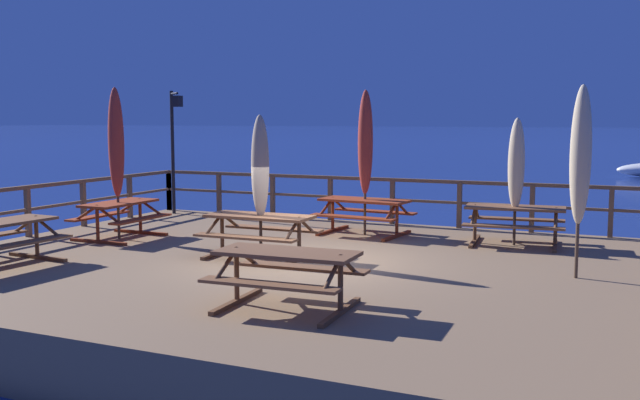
# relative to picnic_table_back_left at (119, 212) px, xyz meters

# --- Properties ---
(ground_plane) EXTENTS (600.00, 600.00, 0.00)m
(ground_plane) POSITION_rel_picnic_table_back_left_xyz_m (4.51, -0.64, -1.42)
(ground_plane) COLOR navy
(wooden_deck) EXTENTS (13.10, 10.18, 0.87)m
(wooden_deck) POSITION_rel_picnic_table_back_left_xyz_m (4.51, -0.64, -0.98)
(wooden_deck) COLOR #846647
(wooden_deck) RESTS_ON ground
(railing_waterside_far) EXTENTS (12.90, 0.10, 1.09)m
(railing_waterside_far) POSITION_rel_picnic_table_back_left_xyz_m (4.51, 4.30, 0.19)
(railing_waterside_far) COLOR brown
(railing_waterside_far) RESTS_ON wooden_deck
(railing_side_left) EXTENTS (0.10, 9.98, 1.09)m
(railing_side_left) POSITION_rel_picnic_table_back_left_xyz_m (-1.89, -0.64, 0.19)
(railing_side_left) COLOR brown
(railing_side_left) RESTS_ON wooden_deck
(picnic_table_back_left) EXTENTS (1.41, 1.70, 0.78)m
(picnic_table_back_left) POSITION_rel_picnic_table_back_left_xyz_m (0.00, 0.00, 0.00)
(picnic_table_back_left) COLOR #993819
(picnic_table_back_left) RESTS_ON wooden_deck
(picnic_table_front_left) EXTENTS (2.01, 1.57, 0.78)m
(picnic_table_front_left) POSITION_rel_picnic_table_back_left_xyz_m (4.46, 2.56, 0.01)
(picnic_table_front_left) COLOR #993819
(picnic_table_front_left) RESTS_ON wooden_deck
(picnic_table_mid_centre) EXTENTS (1.95, 1.44, 0.78)m
(picnic_table_mid_centre) POSITION_rel_picnic_table_back_left_xyz_m (3.65, -0.59, 0.01)
(picnic_table_mid_centre) COLOR brown
(picnic_table_mid_centre) RESTS_ON wooden_deck
(picnic_table_front_right) EXTENTS (1.91, 1.48, 0.78)m
(picnic_table_front_right) POSITION_rel_picnic_table_back_left_xyz_m (5.70, -3.55, 0.01)
(picnic_table_front_right) COLOR brown
(picnic_table_front_right) RESTS_ON wooden_deck
(picnic_table_back_right) EXTENTS (2.03, 1.58, 0.78)m
(picnic_table_back_right) POSITION_rel_picnic_table_back_left_xyz_m (7.62, 2.57, 0.01)
(picnic_table_back_right) COLOR brown
(picnic_table_back_right) RESTS_ON wooden_deck
(patio_umbrella_tall_mid_left) EXTENTS (0.32, 0.32, 3.12)m
(patio_umbrella_tall_mid_left) POSITION_rel_picnic_table_back_left_xyz_m (0.04, -0.08, 1.43)
(patio_umbrella_tall_mid_left) COLOR #4C3828
(patio_umbrella_tall_mid_left) RESTS_ON wooden_deck
(patio_umbrella_tall_back_left) EXTENTS (0.32, 0.32, 3.09)m
(patio_umbrella_tall_back_left) POSITION_rel_picnic_table_back_left_xyz_m (4.47, 2.58, 1.41)
(patio_umbrella_tall_back_left) COLOR #4C3828
(patio_umbrella_tall_back_left) RESTS_ON wooden_deck
(patio_umbrella_tall_back_right) EXTENTS (0.32, 0.32, 2.55)m
(patio_umbrella_tall_back_right) POSITION_rel_picnic_table_back_left_xyz_m (3.68, -0.60, 1.07)
(patio_umbrella_tall_back_right) COLOR #4C3828
(patio_umbrella_tall_back_right) RESTS_ON wooden_deck
(patio_umbrella_tall_front) EXTENTS (0.32, 0.32, 3.00)m
(patio_umbrella_tall_front) POSITION_rel_picnic_table_back_left_xyz_m (8.99, -0.07, 1.36)
(patio_umbrella_tall_front) COLOR #4C3828
(patio_umbrella_tall_front) RESTS_ON wooden_deck
(patio_umbrella_short_back) EXTENTS (0.32, 0.32, 2.50)m
(patio_umbrella_short_back) POSITION_rel_picnic_table_back_left_xyz_m (7.62, 2.54, 1.04)
(patio_umbrella_short_back) COLOR #4C3828
(patio_umbrella_short_back) RESTS_ON wooden_deck
(lamp_post_hooked) EXTENTS (0.57, 0.49, 3.20)m
(lamp_post_hooked) POSITION_rel_picnic_table_back_left_xyz_m (-1.19, 3.63, 1.56)
(lamp_post_hooked) COLOR black
(lamp_post_hooked) RESTS_ON wooden_deck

